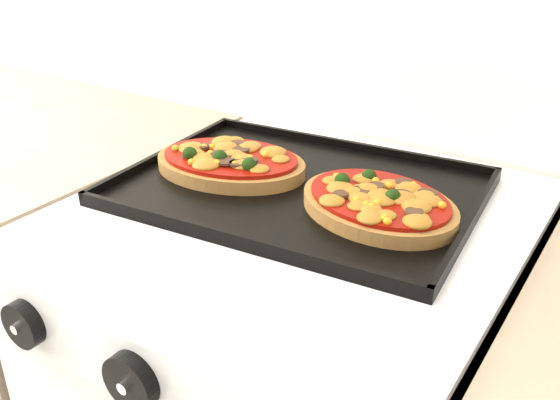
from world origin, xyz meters
The scene contains 6 objects.
control_panel centered at (0.02, 1.39, 0.85)m, with size 0.60×0.02×0.09m, color silver.
knob_left centered at (-0.14, 1.37, 0.85)m, with size 0.06×0.06×0.02m, color black.
knob_center centered at (0.03, 1.37, 0.85)m, with size 0.06×0.06×0.02m, color black.
baking_tray centered at (0.00, 1.74, 0.92)m, with size 0.49×0.36×0.02m, color black.
pizza_left centered at (-0.12, 1.73, 0.94)m, with size 0.23×0.16×0.03m, color #A57539, non-canonical shape.
pizza_right centered at (0.13, 1.73, 0.94)m, with size 0.22×0.17×0.03m, color #A57539, non-canonical shape.
Camera 1 is at (0.42, 1.05, 1.29)m, focal length 40.00 mm.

